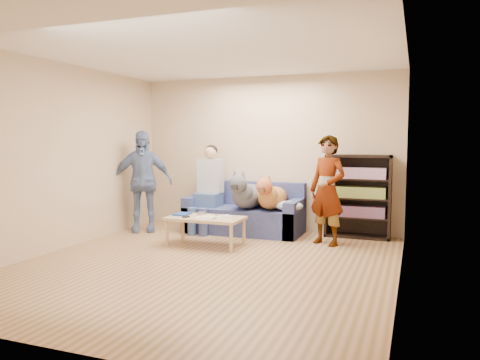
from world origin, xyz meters
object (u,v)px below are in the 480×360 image
at_px(person_seated, 208,185).
at_px(dog_tan, 271,196).
at_px(person_standing_right, 327,190).
at_px(sofa, 245,215).
at_px(camera_silver, 201,214).
at_px(bookshelf, 358,194).
at_px(person_standing_left, 142,181).
at_px(coffee_table, 205,220).
at_px(notebook_blue, 182,214).
at_px(dog_gray, 247,194).

xyz_separation_m(person_seated, dog_tan, (1.11, -0.02, -0.13)).
xyz_separation_m(person_standing_right, sofa, (-1.44, 0.45, -0.52)).
bearing_deg(dog_tan, camera_silver, -132.49).
height_order(sofa, bookshelf, bookshelf).
relative_size(person_standing_left, bookshelf, 1.30).
distance_m(person_standing_right, person_standing_left, 3.07).
distance_m(person_standing_right, bookshelf, 0.78).
distance_m(person_standing_left, dog_tan, 2.17).
bearing_deg(coffee_table, notebook_blue, 172.87).
height_order(sofa, dog_gray, dog_gray).
distance_m(camera_silver, coffee_table, 0.18).
xyz_separation_m(dog_tan, bookshelf, (1.30, 0.38, 0.04)).
xyz_separation_m(dog_gray, dog_tan, (0.39, 0.06, -0.02)).
distance_m(person_standing_left, camera_silver, 1.46).
relative_size(sofa, dog_gray, 1.50).
relative_size(coffee_table, bookshelf, 0.85).
bearing_deg(person_standing_left, camera_silver, -46.78).
bearing_deg(person_standing_left, person_seated, -4.45).
relative_size(person_standing_left, sofa, 0.89).
relative_size(notebook_blue, bookshelf, 0.20).
relative_size(person_standing_left, notebook_blue, 6.48).
distance_m(person_standing_left, person_seated, 1.10).
bearing_deg(bookshelf, dog_tan, -163.91).
distance_m(person_standing_left, sofa, 1.81).
bearing_deg(dog_gray, notebook_blue, -127.87).
xyz_separation_m(person_standing_left, bookshelf, (3.43, 0.78, -0.16)).
xyz_separation_m(notebook_blue, coffee_table, (0.40, -0.05, -0.06)).
distance_m(camera_silver, dog_gray, 0.95).
distance_m(notebook_blue, person_seated, 1.03).
distance_m(person_standing_left, dog_gray, 1.78).
xyz_separation_m(person_standing_right, bookshelf, (0.36, 0.68, -0.12)).
bearing_deg(dog_gray, camera_silver, -116.80).
xyz_separation_m(sofa, dog_tan, (0.50, -0.14, 0.36)).
distance_m(camera_silver, dog_tan, 1.21).
bearing_deg(sofa, person_seated, -168.27).
relative_size(person_standing_left, coffee_table, 1.53).
relative_size(person_standing_left, dog_tan, 1.45).
height_order(sofa, coffee_table, sofa).
bearing_deg(bookshelf, sofa, -172.60).
xyz_separation_m(dog_tan, coffee_table, (-0.69, -1.00, -0.26)).
xyz_separation_m(person_seated, dog_gray, (0.72, -0.07, -0.11)).
height_order(notebook_blue, bookshelf, bookshelf).
distance_m(person_standing_right, dog_gray, 1.37).
bearing_deg(bookshelf, person_seated, -171.49).
bearing_deg(dog_tan, sofa, 164.06).
relative_size(notebook_blue, coffee_table, 0.24).
bearing_deg(camera_silver, bookshelf, 30.80).
distance_m(dog_gray, dog_tan, 0.39).
xyz_separation_m(person_standing_right, dog_gray, (-1.33, 0.25, -0.14)).
bearing_deg(person_standing_right, camera_silver, -136.08).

